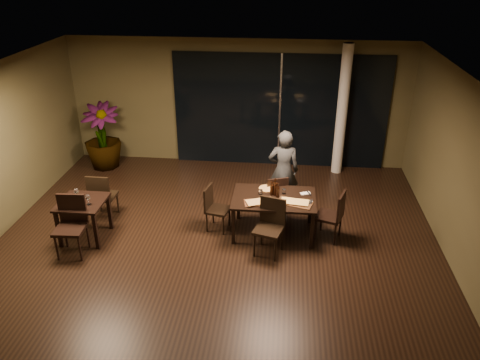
% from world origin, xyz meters
% --- Properties ---
extents(ground, '(8.00, 8.00, 0.00)m').
position_xyz_m(ground, '(0.00, 0.00, 0.00)').
color(ground, black).
rests_on(ground, ground).
extents(wall_back, '(8.00, 0.10, 3.00)m').
position_xyz_m(wall_back, '(0.00, 4.05, 1.50)').
color(wall_back, '#464125').
rests_on(wall_back, ground).
extents(wall_right, '(0.10, 8.00, 3.00)m').
position_xyz_m(wall_right, '(4.05, 0.00, 1.50)').
color(wall_right, '#464125').
rests_on(wall_right, ground).
extents(ceiling, '(8.00, 8.00, 0.04)m').
position_xyz_m(ceiling, '(0.00, 0.00, 3.02)').
color(ceiling, silver).
rests_on(ceiling, wall_back).
extents(window_panel, '(5.00, 0.06, 2.70)m').
position_xyz_m(window_panel, '(1.00, 3.96, 1.35)').
color(window_panel, black).
rests_on(window_panel, ground).
extents(column, '(0.24, 0.24, 3.00)m').
position_xyz_m(column, '(2.40, 3.65, 1.50)').
color(column, silver).
rests_on(column, ground).
extents(main_table, '(1.50, 1.00, 0.75)m').
position_xyz_m(main_table, '(1.00, 0.80, 0.68)').
color(main_table, black).
rests_on(main_table, ground).
extents(side_table, '(0.80, 0.80, 0.75)m').
position_xyz_m(side_table, '(-2.40, 0.30, 0.62)').
color(side_table, black).
rests_on(side_table, ground).
extents(chair_main_far, '(0.54, 0.54, 0.91)m').
position_xyz_m(chair_main_far, '(1.02, 1.36, 0.51)').
color(chair_main_far, black).
rests_on(chair_main_far, ground).
extents(chair_main_near, '(0.57, 0.57, 0.99)m').
position_xyz_m(chair_main_near, '(0.97, 0.22, 0.55)').
color(chair_main_near, black).
rests_on(chair_main_near, ground).
extents(chair_main_left, '(0.48, 0.48, 0.87)m').
position_xyz_m(chair_main_left, '(-0.11, 0.85, 0.48)').
color(chair_main_left, black).
rests_on(chair_main_left, ground).
extents(chair_main_right, '(0.56, 0.56, 0.95)m').
position_xyz_m(chair_main_right, '(2.08, 0.71, 0.53)').
color(chair_main_right, black).
rests_on(chair_main_right, ground).
extents(chair_side_far, '(0.46, 0.46, 0.97)m').
position_xyz_m(chair_side_far, '(-2.31, 0.96, 0.54)').
color(chair_side_far, black).
rests_on(chair_side_far, ground).
extents(chair_side_near, '(0.51, 0.51, 1.05)m').
position_xyz_m(chair_side_near, '(-2.42, -0.13, 0.59)').
color(chair_side_near, black).
rests_on(chair_side_near, ground).
extents(diner, '(0.58, 0.39, 1.67)m').
position_xyz_m(diner, '(1.15, 1.79, 0.83)').
color(diner, '#2D3032').
rests_on(diner, ground).
extents(potted_plant, '(1.01, 1.01, 1.57)m').
position_xyz_m(potted_plant, '(-3.18, 3.36, 0.78)').
color(potted_plant, '#184517').
rests_on(potted_plant, ground).
extents(pizza_board_left, '(0.60, 0.38, 0.01)m').
position_xyz_m(pizza_board_left, '(0.76, 0.56, 0.76)').
color(pizza_board_left, '#452616').
rests_on(pizza_board_left, main_table).
extents(pizza_board_right, '(0.67, 0.47, 0.01)m').
position_xyz_m(pizza_board_right, '(1.37, 0.62, 0.76)').
color(pizza_board_right, '#412715').
rests_on(pizza_board_right, main_table).
extents(oblong_pizza_left, '(0.51, 0.37, 0.02)m').
position_xyz_m(oblong_pizza_left, '(0.76, 0.56, 0.77)').
color(oblong_pizza_left, maroon).
rests_on(oblong_pizza_left, pizza_board_left).
extents(oblong_pizza_right, '(0.50, 0.28, 0.02)m').
position_xyz_m(oblong_pizza_right, '(1.37, 0.62, 0.77)').
color(oblong_pizza_right, maroon).
rests_on(oblong_pizza_right, pizza_board_right).
extents(round_pizza, '(0.30, 0.30, 0.01)m').
position_xyz_m(round_pizza, '(0.86, 1.11, 0.76)').
color(round_pizza, '#BD3515').
rests_on(round_pizza, main_table).
extents(bottle_a, '(0.06, 0.06, 0.27)m').
position_xyz_m(bottle_a, '(0.95, 0.89, 0.88)').
color(bottle_a, black).
rests_on(bottle_a, main_table).
extents(bottle_b, '(0.06, 0.06, 0.28)m').
position_xyz_m(bottle_b, '(1.06, 0.81, 0.89)').
color(bottle_b, black).
rests_on(bottle_b, main_table).
extents(bottle_c, '(0.07, 0.07, 0.33)m').
position_xyz_m(bottle_c, '(1.01, 0.89, 0.91)').
color(bottle_c, black).
rests_on(bottle_c, main_table).
extents(tumbler_left, '(0.07, 0.07, 0.09)m').
position_xyz_m(tumbler_left, '(0.75, 0.90, 0.79)').
color(tumbler_left, white).
rests_on(tumbler_left, main_table).
extents(tumbler_right, '(0.07, 0.07, 0.08)m').
position_xyz_m(tumbler_right, '(1.18, 0.97, 0.79)').
color(tumbler_right, white).
rests_on(tumbler_right, main_table).
extents(napkin_near, '(0.20, 0.14, 0.01)m').
position_xyz_m(napkin_near, '(1.60, 0.67, 0.76)').
color(napkin_near, white).
rests_on(napkin_near, main_table).
extents(napkin_far, '(0.20, 0.16, 0.01)m').
position_xyz_m(napkin_far, '(1.57, 1.00, 0.76)').
color(napkin_far, white).
rests_on(napkin_far, main_table).
extents(wine_glass_a, '(0.08, 0.08, 0.19)m').
position_xyz_m(wine_glass_a, '(-2.52, 0.39, 0.84)').
color(wine_glass_a, white).
rests_on(wine_glass_a, side_table).
extents(wine_glass_b, '(0.08, 0.08, 0.18)m').
position_xyz_m(wine_glass_b, '(-2.23, 0.20, 0.84)').
color(wine_glass_b, white).
rests_on(wine_glass_b, side_table).
extents(side_napkin, '(0.21, 0.17, 0.01)m').
position_xyz_m(side_napkin, '(-2.35, 0.14, 0.76)').
color(side_napkin, white).
rests_on(side_napkin, side_table).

